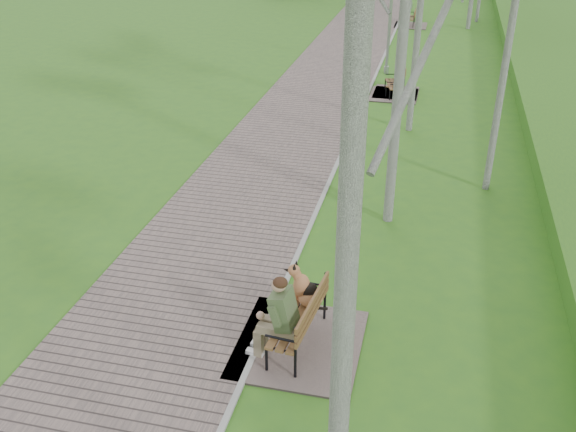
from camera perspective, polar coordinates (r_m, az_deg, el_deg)
name	(u,v)px	position (r m, az deg, el deg)	size (l,w,h in m)	color
ground	(275,308)	(11.59, -1.17, -8.16)	(120.00, 120.00, 0.00)	#356D22
walkway	(353,39)	(31.57, 5.84, 15.38)	(3.50, 67.00, 0.04)	#675753
kerb	(391,41)	(31.38, 9.11, 15.12)	(0.10, 67.00, 0.05)	#999993
bench_main	(293,322)	(10.44, 0.43, -9.38)	(2.01, 2.23, 1.75)	#675753
bench_second	(393,90)	(23.19, 9.31, 10.96)	(1.64, 1.82, 1.01)	#675753
bench_third	(395,89)	(23.47, 9.52, 11.11)	(1.55, 1.72, 0.95)	#675753
bench_far	(410,22)	(34.99, 10.81, 16.56)	(1.62, 1.80, 0.99)	#675753
lamp_post_near	(346,97)	(14.79, 5.19, 10.46)	(0.20, 0.20, 5.15)	#94979C
lamp_post_second	(390,13)	(25.47, 9.09, 17.37)	(0.19, 0.19, 4.89)	#94979C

